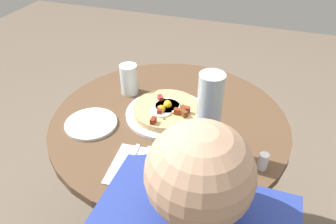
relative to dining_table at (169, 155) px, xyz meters
The scene contains 10 objects.
dining_table is the anchor object (origin of this frame).
pizza_plate 0.19m from the dining_table, 134.59° to the left, with size 0.29×0.29×0.01m, color white.
breakfast_pizza 0.21m from the dining_table, 136.24° to the left, with size 0.24×0.24×0.05m.
bread_plate 0.33m from the dining_table, 153.16° to the right, with size 0.18×0.18×0.01m, color silver.
napkin 0.32m from the dining_table, 94.41° to the right, with size 0.17×0.14×0.00m, color white.
fork 0.32m from the dining_table, 90.46° to the right, with size 0.18×0.01×0.01m, color silver.
knife 0.32m from the dining_table, 98.27° to the right, with size 0.18×0.01×0.01m, color silver.
water_glass 0.33m from the dining_table, 151.15° to the left, with size 0.07×0.07×0.12m, color silver.
water_bottle 0.38m from the dining_table, 38.82° to the right, with size 0.07×0.07×0.28m, color silver.
salt_shaker 0.42m from the dining_table, 23.16° to the right, with size 0.03×0.03×0.05m, color white.
Camera 1 is at (0.29, -0.87, 1.45)m, focal length 34.74 mm.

